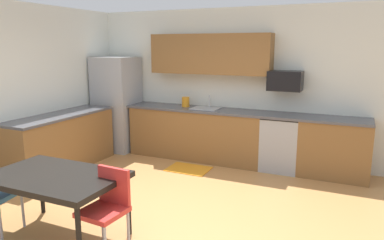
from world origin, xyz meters
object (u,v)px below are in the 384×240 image
dining_table (55,180)px  chair_near_table (107,204)px  refrigerator (117,104)px  microwave (285,81)px  kettle (186,102)px  oven_range (281,143)px

dining_table → chair_near_table: chair_near_table is taller
refrigerator → chair_near_table: (2.13, -3.14, -0.41)m
microwave → dining_table: (-1.73, -3.35, -0.82)m
kettle → microwave: bearing=1.6°
kettle → chair_near_table: bearing=-78.1°
chair_near_table → dining_table: bearing=-177.6°
chair_near_table → kettle: size_ratio=4.25×
microwave → kettle: size_ratio=2.70×
kettle → oven_range: bearing=-1.6°
microwave → kettle: 1.84m
microwave → kettle: (-1.78, -0.05, -0.46)m
chair_near_table → kettle: (-0.69, 3.27, 0.52)m
dining_table → kettle: 3.32m
refrigerator → dining_table: size_ratio=1.31×
oven_range → refrigerator: bearing=-178.6°
dining_table → kettle: kettle is taller
refrigerator → oven_range: 3.25m
refrigerator → dining_table: 3.51m
oven_range → kettle: kettle is taller
oven_range → microwave: 1.03m
refrigerator → oven_range: refrigerator is taller
chair_near_table → microwave: bearing=71.8°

